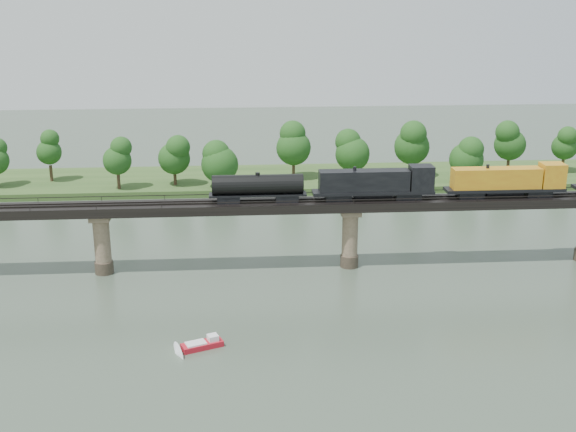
{
  "coord_description": "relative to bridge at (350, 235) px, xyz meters",
  "views": [
    {
      "loc": [
        -18.22,
        -80.55,
        43.92
      ],
      "look_at": [
        -10.17,
        30.0,
        9.0
      ],
      "focal_mm": 45.0,
      "sensor_mm": 36.0,
      "label": 1
    }
  ],
  "objects": [
    {
      "name": "ground",
      "position": [
        0.0,
        -30.0,
        -5.46
      ],
      "size": [
        400.0,
        400.0,
        0.0
      ],
      "primitive_type": "plane",
      "color": "#344335",
      "rests_on": "ground"
    },
    {
      "name": "far_bank",
      "position": [
        0.0,
        55.0,
        -4.66
      ],
      "size": [
        300.0,
        24.0,
        1.6
      ],
      "primitive_type": "cube",
      "color": "#2D4A1D",
      "rests_on": "ground"
    },
    {
      "name": "bridge",
      "position": [
        0.0,
        0.0,
        0.0
      ],
      "size": [
        236.0,
        30.0,
        11.5
      ],
      "color": "#473A2D",
      "rests_on": "ground"
    },
    {
      "name": "bridge_superstructure",
      "position": [
        0.0,
        0.0,
        6.33
      ],
      "size": [
        220.0,
        4.9,
        0.75
      ],
      "color": "black",
      "rests_on": "bridge"
    },
    {
      "name": "far_treeline",
      "position": [
        -8.21,
        50.52,
        3.37
      ],
      "size": [
        289.06,
        17.54,
        13.6
      ],
      "color": "#382619",
      "rests_on": "far_bank"
    },
    {
      "name": "freight_train",
      "position": [
        18.2,
        -0.0,
        8.65
      ],
      "size": [
        79.44,
        3.1,
        5.47
      ],
      "color": "black",
      "rests_on": "bridge"
    },
    {
      "name": "motorboat",
      "position": [
        -23.09,
        -26.82,
        -4.95
      ],
      "size": [
        5.61,
        3.73,
        1.48
      ],
      "rotation": [
        0.0,
        0.0,
        0.38
      ],
      "color": "#B01421",
      "rests_on": "ground"
    }
  ]
}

